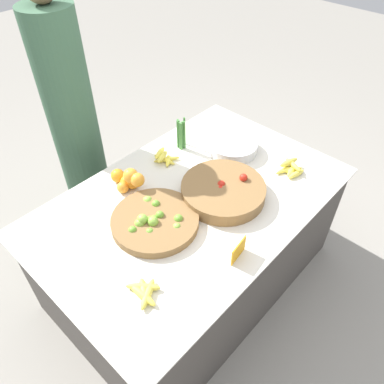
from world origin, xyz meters
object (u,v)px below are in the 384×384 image
at_px(tomato_basket, 223,191).
at_px(metal_bowl, 233,147).
at_px(price_sign, 239,250).
at_px(vendor_person, 76,130).
at_px(lime_bowl, 155,221).

distance_m(tomato_basket, metal_bowl, 0.41).
height_order(tomato_basket, price_sign, tomato_basket).
relative_size(metal_bowl, price_sign, 2.51).
distance_m(tomato_basket, vendor_person, 1.04).
bearing_deg(lime_bowl, vendor_person, 80.08).
distance_m(price_sign, vendor_person, 1.32).
xyz_separation_m(lime_bowl, vendor_person, (0.16, 0.89, 0.06)).
bearing_deg(tomato_basket, price_sign, -131.04).
bearing_deg(vendor_person, metal_bowl, -53.56).
height_order(metal_bowl, vendor_person, vendor_person).
xyz_separation_m(lime_bowl, tomato_basket, (0.39, -0.12, 0.01)).
height_order(lime_bowl, vendor_person, vendor_person).
xyz_separation_m(tomato_basket, metal_bowl, (0.35, 0.21, -0.00)).
bearing_deg(lime_bowl, metal_bowl, 7.11).
relative_size(tomato_basket, metal_bowl, 1.51).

